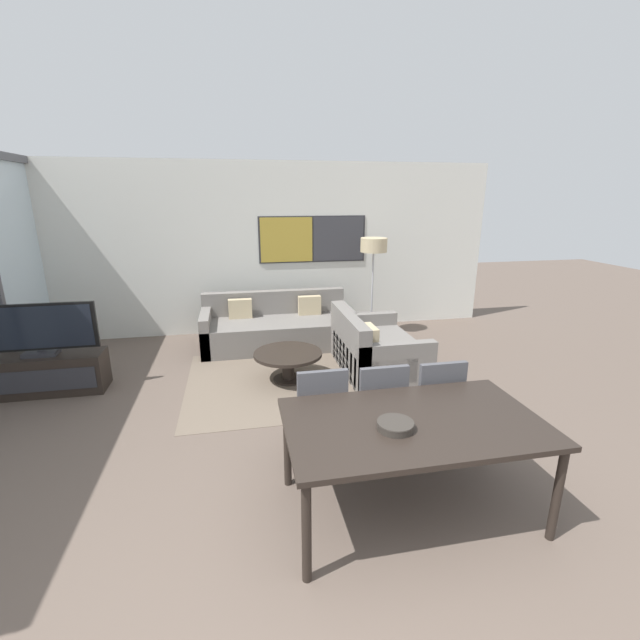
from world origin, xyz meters
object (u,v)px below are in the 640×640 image
object	(u,v)px
sofa_main	(277,328)
fruit_bowl	(395,425)
dining_chair_left	(320,408)
floor_lamp	(374,251)
dining_chair_right	(434,398)
sofa_side	(372,351)
dining_table	(413,428)
dining_chair_centre	(378,403)
coffee_table	(288,359)
tv_console	(45,374)
television	(37,330)

from	to	relation	value
sofa_main	fruit_bowl	distance (m)	4.04
dining_chair_left	floor_lamp	xyz separation A→B (m)	(1.51, 3.24, 0.92)
sofa_main	floor_lamp	world-z (taller)	floor_lamp
dining_chair_right	sofa_side	bearing A→B (deg)	88.98
dining_table	dining_chair_centre	distance (m)	0.76
dining_chair_left	dining_chair_right	size ratio (longest dim) A/B	1.00
dining_chair_left	dining_chair_centre	size ratio (longest dim) A/B	1.00
dining_chair_left	fruit_bowl	bearing A→B (deg)	-67.44
coffee_table	fruit_bowl	bearing A→B (deg)	-80.76
fruit_bowl	tv_console	bearing A→B (deg)	139.56
television	coffee_table	world-z (taller)	television
sofa_side	dining_chair_right	size ratio (longest dim) A/B	1.63
sofa_side	dining_chair_right	xyz separation A→B (m)	(-0.03, -1.88, 0.24)
sofa_main	dining_chair_right	xyz separation A→B (m)	(1.11, -3.17, 0.24)
tv_console	dining_chair_left	distance (m)	3.53
coffee_table	dining_chair_centre	world-z (taller)	dining_chair_centre
dining_chair_left	floor_lamp	world-z (taller)	floor_lamp
sofa_side	dining_chair_left	world-z (taller)	dining_chair_left
coffee_table	floor_lamp	size ratio (longest dim) A/B	0.53
sofa_main	sofa_side	distance (m)	1.72
dining_table	floor_lamp	size ratio (longest dim) A/B	1.12
coffee_table	dining_chair_right	size ratio (longest dim) A/B	0.96
television	tv_console	bearing A→B (deg)	-90.00
sofa_side	coffee_table	world-z (taller)	sofa_side
coffee_table	fruit_bowl	world-z (taller)	fruit_bowl
television	fruit_bowl	bearing A→B (deg)	-40.44
coffee_table	dining_table	bearing A→B (deg)	-76.63
television	dining_table	bearing A→B (deg)	-38.11
dining_table	dining_chair_right	bearing A→B (deg)	54.19
dining_chair_centre	floor_lamp	distance (m)	3.53
sofa_main	dining_chair_centre	xyz separation A→B (m)	(0.59, -3.15, 0.24)
fruit_bowl	dining_chair_centre	bearing A→B (deg)	78.34
sofa_main	coffee_table	distance (m)	1.41
sofa_main	dining_table	bearing A→B (deg)	-81.39
coffee_table	dining_chair_right	world-z (taller)	dining_chair_right
dining_chair_centre	television	bearing A→B (deg)	150.33
fruit_bowl	floor_lamp	xyz separation A→B (m)	(1.16, 4.09, 0.64)
dining_chair_centre	floor_lamp	bearing A→B (deg)	73.11
sofa_side	dining_table	xyz separation A→B (m)	(-0.56, -2.61, 0.41)
sofa_main	fruit_bowl	size ratio (longest dim) A/B	8.99
dining_chair_right	floor_lamp	xyz separation A→B (m)	(0.47, 3.27, 0.92)
dining_table	dining_chair_centre	world-z (taller)	dining_chair_centre
tv_console	television	distance (m)	0.55
coffee_table	fruit_bowl	xyz separation A→B (m)	(0.42, -2.57, 0.49)
coffee_table	dining_chair_right	bearing A→B (deg)	-57.60
dining_chair_left	floor_lamp	distance (m)	3.69
sofa_main	dining_table	distance (m)	3.96
television	fruit_bowl	xyz separation A→B (m)	(3.28, -2.80, -0.00)
dining_table	dining_chair_centre	bearing A→B (deg)	90.00
television	dining_chair_centre	world-z (taller)	television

